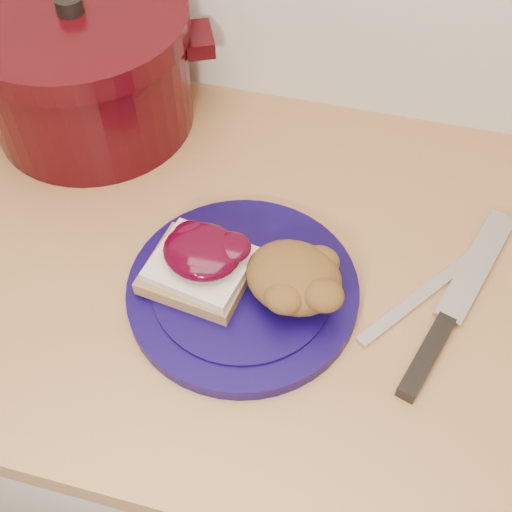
% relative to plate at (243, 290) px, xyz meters
% --- Properties ---
extents(base_cabinet, '(4.00, 0.60, 0.86)m').
position_rel_plate_xyz_m(base_cabinet, '(-0.01, 0.05, -0.48)').
color(base_cabinet, beige).
rests_on(base_cabinet, floor).
extents(plate, '(0.31, 0.31, 0.02)m').
position_rel_plate_xyz_m(plate, '(0.00, 0.00, 0.00)').
color(plate, '#0C0439').
rests_on(plate, wood_countertop).
extents(sandwich, '(0.12, 0.11, 0.05)m').
position_rel_plate_xyz_m(sandwich, '(-0.05, -0.00, 0.04)').
color(sandwich, olive).
rests_on(sandwich, plate).
extents(stuffing_mound, '(0.12, 0.11, 0.05)m').
position_rel_plate_xyz_m(stuffing_mound, '(0.06, 0.00, 0.04)').
color(stuffing_mound, brown).
rests_on(stuffing_mound, plate).
extents(chef_knife, '(0.12, 0.28, 0.02)m').
position_rel_plate_xyz_m(chef_knife, '(0.22, 0.00, -0.00)').
color(chef_knife, black).
rests_on(chef_knife, wood_countertop).
extents(butter_knife, '(0.12, 0.16, 0.00)m').
position_rel_plate_xyz_m(butter_knife, '(0.19, 0.05, -0.00)').
color(butter_knife, silver).
rests_on(butter_knife, wood_countertop).
extents(dutch_oven, '(0.38, 0.38, 0.18)m').
position_rel_plate_xyz_m(dutch_oven, '(-0.28, 0.24, 0.08)').
color(dutch_oven, '#340509').
rests_on(dutch_oven, wood_countertop).
extents(pepper_grinder, '(0.07, 0.07, 0.12)m').
position_rel_plate_xyz_m(pepper_grinder, '(-0.29, 0.21, 0.05)').
color(pepper_grinder, black).
rests_on(pepper_grinder, wood_countertop).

